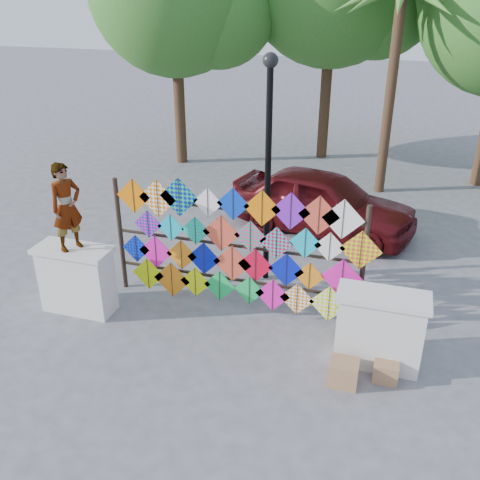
{
  "coord_description": "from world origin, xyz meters",
  "views": [
    {
      "loc": [
        2.65,
        -7.45,
        5.49
      ],
      "look_at": [
        0.18,
        0.6,
        1.48
      ],
      "focal_mm": 40.0,
      "sensor_mm": 36.0,
      "label": 1
    }
  ],
  "objects_px": {
    "kite_rack": "(239,249)",
    "lamppost": "(268,151)",
    "sedan": "(323,202)",
    "vendor_woman": "(67,207)"
  },
  "relations": [
    {
      "from": "kite_rack",
      "to": "lamppost",
      "type": "bearing_deg",
      "value": 81.53
    },
    {
      "from": "kite_rack",
      "to": "sedan",
      "type": "height_order",
      "value": "kite_rack"
    },
    {
      "from": "kite_rack",
      "to": "sedan",
      "type": "relative_size",
      "value": 1.1
    },
    {
      "from": "vendor_woman",
      "to": "sedan",
      "type": "xyz_separation_m",
      "value": [
        3.71,
        4.87,
        -1.3
      ]
    },
    {
      "from": "vendor_woman",
      "to": "lamppost",
      "type": "relative_size",
      "value": 0.35
    },
    {
      "from": "kite_rack",
      "to": "lamppost",
      "type": "relative_size",
      "value": 1.11
    },
    {
      "from": "kite_rack",
      "to": "vendor_woman",
      "type": "relative_size",
      "value": 3.14
    },
    {
      "from": "vendor_woman",
      "to": "sedan",
      "type": "relative_size",
      "value": 0.35
    },
    {
      "from": "sedan",
      "to": "lamppost",
      "type": "xyz_separation_m",
      "value": [
        -0.72,
        -2.67,
        1.93
      ]
    },
    {
      "from": "vendor_woman",
      "to": "lamppost",
      "type": "height_order",
      "value": "lamppost"
    }
  ]
}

